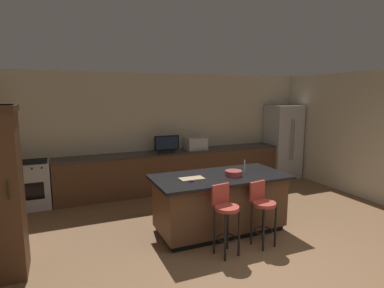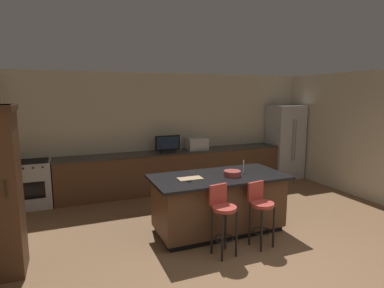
% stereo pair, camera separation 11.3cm
% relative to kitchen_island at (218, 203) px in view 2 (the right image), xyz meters
% --- Properties ---
extents(ground_plane, '(17.93, 17.93, 0.00)m').
position_rel_kitchen_island_xyz_m(ground_plane, '(0.12, -1.71, -0.48)').
color(ground_plane, brown).
extents(wall_back, '(7.52, 0.12, 2.72)m').
position_rel_kitchen_island_xyz_m(wall_back, '(0.12, 2.77, 0.88)').
color(wall_back, beige).
rests_on(wall_back, ground_plane).
extents(wall_right, '(0.12, 4.88, 2.72)m').
position_rel_kitchen_island_xyz_m(wall_right, '(3.68, 0.53, 0.88)').
color(wall_right, beige).
rests_on(wall_right, ground_plane).
extents(counter_back, '(5.31, 0.62, 0.92)m').
position_rel_kitchen_island_xyz_m(counter_back, '(0.09, 2.39, -0.02)').
color(counter_back, brown).
rests_on(counter_back, ground_plane).
extents(kitchen_island, '(2.19, 1.07, 0.94)m').
position_rel_kitchen_island_xyz_m(kitchen_island, '(0.00, 0.00, 0.00)').
color(kitchen_island, black).
rests_on(kitchen_island, ground_plane).
extents(refrigerator, '(0.82, 0.73, 1.93)m').
position_rel_kitchen_island_xyz_m(refrigerator, '(3.16, 2.35, 0.49)').
color(refrigerator, '#B7BABF').
rests_on(refrigerator, ground_plane).
extents(range_oven, '(0.75, 0.63, 0.94)m').
position_rel_kitchen_island_xyz_m(range_oven, '(-2.95, 2.39, -0.01)').
color(range_oven, '#B7BABF').
rests_on(range_oven, ground_plane).
extents(microwave, '(0.48, 0.36, 0.29)m').
position_rel_kitchen_island_xyz_m(microwave, '(0.62, 2.39, 0.59)').
color(microwave, '#B7BABF').
rests_on(microwave, counter_back).
extents(tv_monitor, '(0.58, 0.16, 0.38)m').
position_rel_kitchen_island_xyz_m(tv_monitor, '(-0.12, 2.34, 0.62)').
color(tv_monitor, black).
rests_on(tv_monitor, counter_back).
extents(sink_faucet_back, '(0.02, 0.02, 0.24)m').
position_rel_kitchen_island_xyz_m(sink_faucet_back, '(0.25, 2.49, 0.56)').
color(sink_faucet_back, '#B2B2B7').
rests_on(sink_faucet_back, counter_back).
extents(sink_faucet_island, '(0.02, 0.02, 0.22)m').
position_rel_kitchen_island_xyz_m(sink_faucet_island, '(0.46, 0.00, 0.57)').
color(sink_faucet_island, '#B2B2B7').
rests_on(sink_faucet_island, kitchen_island).
extents(bar_stool_left, '(0.34, 0.36, 0.99)m').
position_rel_kitchen_island_xyz_m(bar_stool_left, '(-0.30, -0.71, 0.12)').
color(bar_stool_left, '#B23D33').
rests_on(bar_stool_left, ground_plane).
extents(bar_stool_right, '(0.34, 0.36, 0.96)m').
position_rel_kitchen_island_xyz_m(bar_stool_right, '(0.34, -0.69, 0.09)').
color(bar_stool_right, '#B23D33').
rests_on(bar_stool_right, ground_plane).
extents(fruit_bowl, '(0.27, 0.27, 0.08)m').
position_rel_kitchen_island_xyz_m(fruit_bowl, '(0.19, -0.09, 0.50)').
color(fruit_bowl, '#993833').
rests_on(fruit_bowl, kitchen_island).
extents(cell_phone, '(0.08, 0.15, 0.01)m').
position_rel_kitchen_island_xyz_m(cell_phone, '(-0.57, -0.10, 0.46)').
color(cell_phone, black).
rests_on(cell_phone, kitchen_island).
extents(cutting_board, '(0.38, 0.21, 0.02)m').
position_rel_kitchen_island_xyz_m(cutting_board, '(-0.51, -0.02, 0.47)').
color(cutting_board, tan).
rests_on(cutting_board, kitchen_island).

